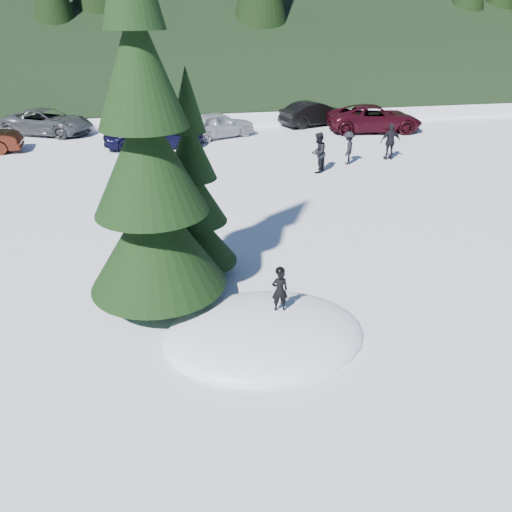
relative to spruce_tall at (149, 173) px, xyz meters
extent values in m
plane|color=white|center=(2.20, -1.80, -3.32)|extent=(200.00, 200.00, 0.00)
ellipsoid|color=white|center=(2.20, -1.80, -3.32)|extent=(4.48, 3.52, 0.96)
cylinder|color=black|center=(0.00, 0.00, -2.62)|extent=(0.38, 0.38, 1.40)
cone|color=black|center=(0.00, 0.00, -1.53)|extent=(3.20, 3.20, 2.46)
cone|color=black|center=(0.00, 0.00, 0.33)|extent=(2.54, 2.54, 2.46)
cone|color=black|center=(0.00, 0.00, 2.19)|extent=(1.88, 1.88, 2.46)
cylinder|color=black|center=(1.00, 1.40, -2.82)|extent=(0.26, 0.26, 1.00)
cone|color=black|center=(1.00, 1.40, -2.16)|extent=(2.20, 2.20, 1.52)
cone|color=black|center=(1.00, 1.40, -1.01)|extent=(1.75, 1.75, 1.52)
cone|color=black|center=(1.00, 1.40, 0.14)|extent=(1.29, 1.29, 1.52)
cone|color=black|center=(1.00, 1.40, 1.29)|extent=(0.84, 0.84, 1.52)
imported|color=black|center=(2.58, -1.57, -2.34)|extent=(0.37, 0.26, 0.99)
imported|color=black|center=(7.17, 9.96, -2.44)|extent=(1.04, 1.09, 1.77)
imported|color=black|center=(11.25, 11.38, -2.46)|extent=(1.02, 0.44, 1.72)
imported|color=black|center=(8.96, 10.98, -2.56)|extent=(0.93, 1.13, 1.52)
imported|color=#424448|center=(-5.87, 20.42, -2.60)|extent=(5.71, 4.34, 1.44)
imported|color=black|center=(0.15, 16.09, -2.57)|extent=(5.32, 2.46, 1.51)
imported|color=#9EA3A7|center=(3.72, 17.66, -2.60)|extent=(4.58, 3.19, 1.45)
imported|color=black|center=(10.09, 19.80, -2.59)|extent=(4.68, 2.82, 1.46)
imported|color=black|center=(13.05, 17.43, -2.55)|extent=(5.83, 3.24, 1.54)
camera|label=1|loc=(0.20, -10.74, 3.13)|focal=35.00mm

